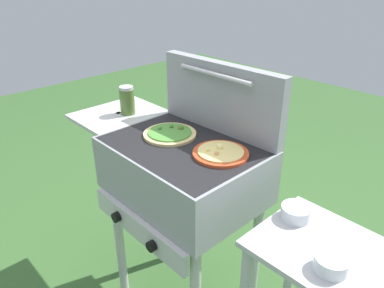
# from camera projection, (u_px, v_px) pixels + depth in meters

# --- Properties ---
(grill) EXTENTS (0.96, 0.53, 0.90)m
(grill) POSITION_uv_depth(u_px,v_px,m) (181.00, 174.00, 1.57)
(grill) COLOR gray
(grill) RESTS_ON ground_plane
(grill_lid_open) EXTENTS (0.63, 0.09, 0.30)m
(grill_lid_open) POSITION_uv_depth(u_px,v_px,m) (221.00, 97.00, 1.56)
(grill_lid_open) COLOR gray
(grill_lid_open) RESTS_ON grill
(pizza_veggie) EXTENTS (0.23, 0.23, 0.03)m
(pizza_veggie) POSITION_uv_depth(u_px,v_px,m) (170.00, 134.00, 1.57)
(pizza_veggie) COLOR #E0C17F
(pizza_veggie) RESTS_ON grill
(pizza_cheese) EXTENTS (0.22, 0.22, 0.04)m
(pizza_cheese) POSITION_uv_depth(u_px,v_px,m) (220.00, 153.00, 1.41)
(pizza_cheese) COLOR #C64723
(pizza_cheese) RESTS_ON grill
(sauce_jar) EXTENTS (0.07, 0.07, 0.14)m
(sauce_jar) POSITION_uv_depth(u_px,v_px,m) (127.00, 100.00, 1.77)
(sauce_jar) COLOR #4C6B2D
(sauce_jar) RESTS_ON grill
(topping_bowl_near) EXTENTS (0.10, 0.10, 0.04)m
(topping_bowl_near) POSITION_uv_depth(u_px,v_px,m) (296.00, 213.00, 1.25)
(topping_bowl_near) COLOR silver
(topping_bowl_near) RESTS_ON prep_table
(topping_bowl_far) EXTENTS (0.10, 0.10, 0.04)m
(topping_bowl_far) POSITION_uv_depth(u_px,v_px,m) (331.00, 264.00, 1.04)
(topping_bowl_far) COLOR silver
(topping_bowl_far) RESTS_ON prep_table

